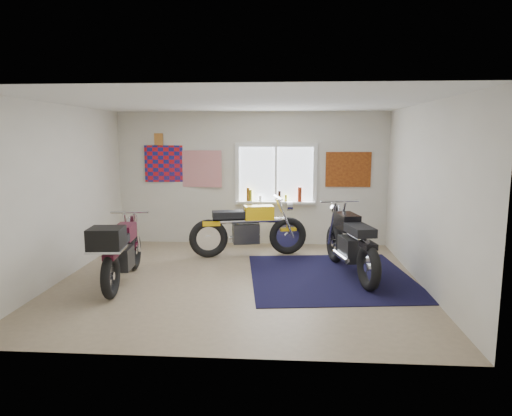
# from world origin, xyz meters

# --- Properties ---
(ground) EXTENTS (5.50, 5.50, 0.00)m
(ground) POSITION_xyz_m (0.00, 0.00, 0.00)
(ground) COLOR #9E896B
(ground) RESTS_ON ground
(room_shell) EXTENTS (5.50, 5.50, 5.50)m
(room_shell) POSITION_xyz_m (0.00, 0.00, 1.64)
(room_shell) COLOR white
(room_shell) RESTS_ON ground
(navy_rug) EXTENTS (2.78, 2.87, 0.01)m
(navy_rug) POSITION_xyz_m (1.43, 0.28, 0.01)
(navy_rug) COLOR black
(navy_rug) RESTS_ON ground
(window_assembly) EXTENTS (1.66, 0.17, 1.26)m
(window_assembly) POSITION_xyz_m (0.50, 2.47, 1.37)
(window_assembly) COLOR white
(window_assembly) RESTS_ON room_shell
(oil_bottles) EXTENTS (1.13, 0.09, 0.30)m
(oil_bottles) POSITION_xyz_m (0.49, 2.40, 1.03)
(oil_bottles) COLOR brown
(oil_bottles) RESTS_ON window_assembly
(flag_display) EXTENTS (1.60, 0.10, 1.17)m
(flag_display) POSITION_xyz_m (-1.90, 2.48, 2.15)
(flag_display) COLOR red
(flag_display) RESTS_ON room_shell
(triumph_poster) EXTENTS (0.90, 0.03, 0.70)m
(triumph_poster) POSITION_xyz_m (1.95, 2.48, 1.55)
(triumph_poster) COLOR #A54C14
(triumph_poster) RESTS_ON room_shell
(yellow_triumph) EXTENTS (2.18, 0.77, 1.11)m
(yellow_triumph) POSITION_xyz_m (0.01, 1.50, 0.49)
(yellow_triumph) COLOR black
(yellow_triumph) RESTS_ON ground
(black_chrome_bike) EXTENTS (0.76, 2.20, 1.14)m
(black_chrome_bike) POSITION_xyz_m (1.75, 0.42, 0.50)
(black_chrome_bike) COLOR black
(black_chrome_bike) RESTS_ON navy_rug
(maroon_tourer) EXTENTS (0.67, 2.02, 1.02)m
(maroon_tourer) POSITION_xyz_m (-1.74, -0.37, 0.53)
(maroon_tourer) COLOR black
(maroon_tourer) RESTS_ON ground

